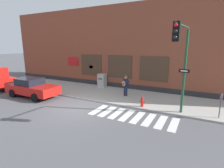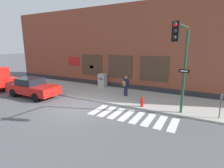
% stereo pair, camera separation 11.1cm
% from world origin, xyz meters
% --- Properties ---
extents(ground_plane, '(160.00, 160.00, 0.00)m').
position_xyz_m(ground_plane, '(0.00, 0.00, 0.00)').
color(ground_plane, '#56565B').
extents(sidewalk, '(28.00, 4.60, 0.11)m').
position_xyz_m(sidewalk, '(0.00, 4.10, 0.06)').
color(sidewalk, '#ADAAA3').
rests_on(sidewalk, ground).
extents(building_backdrop, '(28.00, 4.06, 7.85)m').
position_xyz_m(building_backdrop, '(-0.00, 8.39, 3.92)').
color(building_backdrop, brown).
rests_on(building_backdrop, ground).
extents(crosswalk, '(5.20, 1.90, 0.01)m').
position_xyz_m(crosswalk, '(3.64, 0.50, 0.01)').
color(crosswalk, silver).
rests_on(crosswalk, ground).
extents(red_car, '(4.60, 1.99, 1.53)m').
position_xyz_m(red_car, '(-5.23, 0.55, 0.77)').
color(red_car, red).
rests_on(red_car, ground).
extents(busker, '(0.72, 0.61, 1.68)m').
position_xyz_m(busker, '(1.67, 3.96, 1.06)').
color(busker, '#1E233D').
rests_on(busker, sidewalk).
extents(traffic_light, '(0.71, 2.91, 5.10)m').
position_xyz_m(traffic_light, '(6.05, 1.20, 3.64)').
color(traffic_light, '#1E472D').
rests_on(traffic_light, sidewalk).
extents(parking_meter, '(0.13, 0.11, 1.44)m').
position_xyz_m(parking_meter, '(8.19, 2.38, 1.05)').
color(parking_meter, '#47474C').
rests_on(parking_meter, sidewalk).
extents(utility_box, '(0.73, 0.72, 1.30)m').
position_xyz_m(utility_box, '(-1.73, 5.95, 0.76)').
color(utility_box, '#ADADA8').
rests_on(utility_box, sidewalk).
extents(fire_hydrant, '(0.38, 0.20, 0.70)m').
position_xyz_m(fire_hydrant, '(3.70, 2.15, 0.45)').
color(fire_hydrant, red).
rests_on(fire_hydrant, sidewalk).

